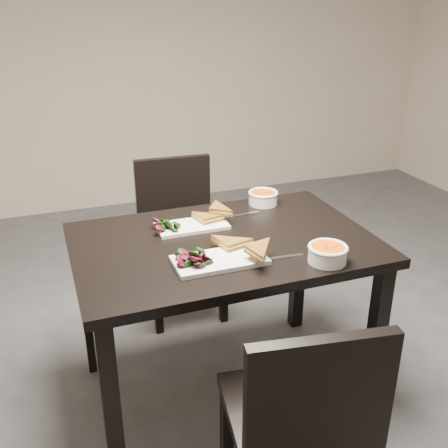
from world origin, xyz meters
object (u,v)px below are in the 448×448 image
Objects in this scene: soup_bowl_near at (328,253)px; soup_bowl_far at (263,197)px; table at (224,262)px; chair_far at (179,227)px; chair_near at (302,417)px; plate_near at (220,260)px; plate_far at (192,226)px.

soup_bowl_far is (0.02, 0.62, -0.00)m from soup_bowl_near.
table is 8.53× the size of soup_bowl_far.
soup_bowl_near is at bearing -72.79° from chair_far.
chair_near is at bearing -107.44° from soup_bowl_far.
plate_near is at bearing -128.95° from soup_bowl_far.
chair_near is 1.00× the size of chair_far.
chair_near reaches higher than table.
plate_near is (-0.08, -0.18, 0.11)m from table.
plate_near reaches higher than table.
soup_bowl_near is 0.61m from plate_far.
soup_bowl_far is at bearing -54.59° from chair_far.
chair_near reaches higher than plate_near.
soup_bowl_far reaches higher than table.
plate_near is (-0.07, 0.55, 0.27)m from chair_near.
chair_far reaches higher than soup_bowl_far.
chair_near is 1.13m from soup_bowl_far.
chair_far is 5.74× the size of soup_bowl_near.
chair_far is 0.99m from plate_near.
plate_far is at bearing -159.50° from soup_bowl_far.
plate_far is at bearing 103.34° from chair_near.
table is at bearing 97.62° from chair_near.
soup_bowl_near reaches higher than plate_far.
plate_far is 0.42m from soup_bowl_far.
plate_far is (-0.10, -0.61, 0.27)m from chair_far.
chair_far is 1.16m from soup_bowl_near.
chair_near is at bearing -126.29° from soup_bowl_near.
chair_far is 6.04× the size of soup_bowl_far.
chair_near reaches higher than plate_far.
table is at bearing -62.07° from plate_far.
chair_far is 0.63m from soup_bowl_far.
soup_bowl_far is (0.33, 1.04, 0.30)m from chair_near.
chair_far is at bearing 84.09° from plate_near.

